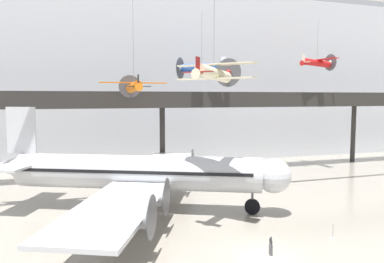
# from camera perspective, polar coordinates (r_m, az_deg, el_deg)

# --- Properties ---
(ground_plane) EXTENTS (260.00, 260.00, 0.00)m
(ground_plane) POSITION_cam_1_polar(r_m,az_deg,el_deg) (24.99, 10.83, -18.26)
(ground_plane) COLOR gray
(hangar_back_wall) EXTENTS (140.00, 3.00, 25.71)m
(hangar_back_wall) POSITION_cam_1_polar(r_m,az_deg,el_deg) (56.30, -6.52, 8.18)
(hangar_back_wall) COLOR silver
(hangar_back_wall) RESTS_ON ground
(mezzanine_walkway) EXTENTS (110.00, 3.20, 10.63)m
(mezzanine_walkway) POSITION_cam_1_polar(r_m,az_deg,el_deg) (47.39, -4.30, 4.03)
(mezzanine_walkway) COLOR #2D2B28
(mezzanine_walkway) RESTS_ON ground
(airliner_silver_main) EXTENTS (25.29, 29.79, 9.07)m
(airliner_silver_main) POSITION_cam_1_polar(r_m,az_deg,el_deg) (33.36, -8.51, -6.29)
(airliner_silver_main) COLOR silver
(airliner_silver_main) RESTS_ON ground
(suspended_plane_orange_highwing) EXTENTS (7.29, 5.95, 10.38)m
(suspended_plane_orange_highwing) POSITION_cam_1_polar(r_m,az_deg,el_deg) (41.38, -8.85, 6.81)
(suspended_plane_orange_highwing) COLOR orange
(suspended_plane_blue_trainer) EXTENTS (6.50, 6.90, 8.15)m
(suspended_plane_blue_trainer) POSITION_cam_1_polar(r_m,az_deg,el_deg) (47.64, 1.47, 9.66)
(suspended_plane_blue_trainer) COLOR #1E4CAD
(suspended_plane_red_highwing) EXTENTS (5.32, 6.52, 6.80)m
(suspended_plane_red_highwing) POSITION_cam_1_polar(r_m,az_deg,el_deg) (54.93, 18.52, 9.93)
(suspended_plane_red_highwing) COLOR red
(suspended_plane_cream_biplane) EXTENTS (5.31, 5.53, 9.54)m
(suspended_plane_cream_biplane) POSITION_cam_1_polar(r_m,az_deg,el_deg) (28.25, 3.40, 8.89)
(suspended_plane_cream_biplane) COLOR beige
(stanchion_barrier) EXTENTS (0.36, 0.36, 1.08)m
(stanchion_barrier) POSITION_cam_1_polar(r_m,az_deg,el_deg) (29.07, 20.66, -14.40)
(stanchion_barrier) COLOR #B2B5BA
(stanchion_barrier) RESTS_ON ground
(info_sign_pedestal) EXTENTS (0.27, 0.76, 1.24)m
(info_sign_pedestal) POSITION_cam_1_polar(r_m,az_deg,el_deg) (25.21, 11.90, -16.94)
(info_sign_pedestal) COLOR #4C4C51
(info_sign_pedestal) RESTS_ON ground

